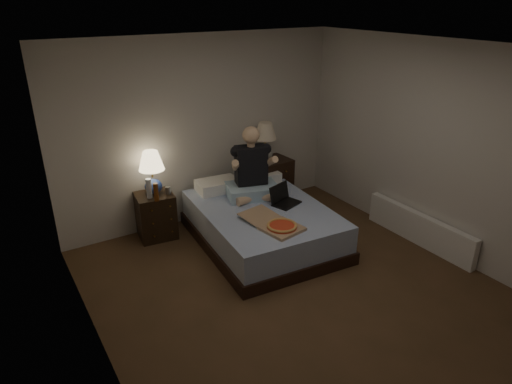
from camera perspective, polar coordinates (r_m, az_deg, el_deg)
floor at (r=5.00m, az=5.62°, el=-12.51°), size 4.00×4.50×0.00m
ceiling at (r=4.08m, az=7.06°, el=17.24°), size 4.00×4.50×0.00m
wall_back at (r=6.21m, az=-6.69°, el=7.63°), size 4.00×0.00×2.50m
wall_left at (r=3.62m, az=-19.75°, el=-5.75°), size 0.00×4.50×2.50m
wall_right at (r=5.78m, az=22.15°, el=4.83°), size 0.00×4.50×2.50m
bed at (r=5.80m, az=0.82°, el=-4.12°), size 1.62×2.06×0.49m
nightstand_left at (r=6.04m, az=-12.39°, el=-2.90°), size 0.51×0.47×0.60m
nightstand_right at (r=6.78m, az=1.64°, el=1.22°), size 0.59×0.54×0.72m
lamp_left at (r=5.86m, az=-12.85°, el=2.38°), size 0.41×0.41×0.56m
lamp_right at (r=6.52m, az=1.16°, el=6.31°), size 0.41×0.41×0.56m
water_bottle at (r=5.79m, az=-13.24°, el=0.44°), size 0.07×0.07×0.25m
soda_can at (r=5.88m, az=-10.94°, el=0.19°), size 0.07×0.07×0.10m
beer_bottle_left at (r=5.69m, az=-12.39°, el=-0.01°), size 0.06×0.06×0.23m
beer_bottle_right at (r=6.45m, az=0.55°, el=4.59°), size 0.06×0.06×0.23m
person at (r=5.84m, az=-0.49°, el=3.66°), size 0.78×0.69×0.93m
laptop at (r=5.74m, az=3.87°, el=-0.46°), size 0.41×0.37×0.24m
pizza_box at (r=5.16m, az=3.26°, el=-4.34°), size 0.52×0.82×0.08m
radiator at (r=6.16m, az=19.70°, el=-4.32°), size 0.10×1.60×0.40m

